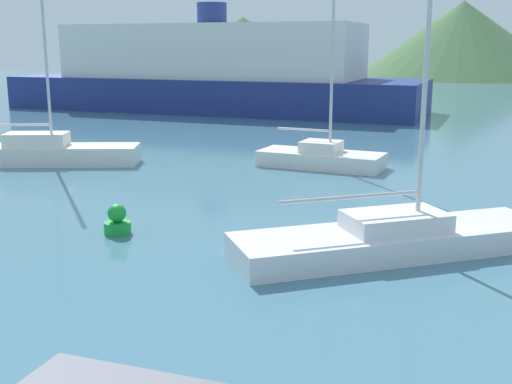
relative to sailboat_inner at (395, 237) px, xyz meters
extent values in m
cube|color=silver|center=(0.00, 0.00, -0.10)|extent=(8.24, 5.35, 0.61)
cube|color=silver|center=(0.00, 0.00, 0.42)|extent=(2.83, 2.36, 0.43)
cylinder|color=#BCBCC1|center=(0.55, 0.26, 3.76)|extent=(0.12, 0.12, 7.12)
cylinder|color=#BCBCC1|center=(-1.10, -0.52, 1.10)|extent=(3.35, 1.64, 0.10)
cube|color=white|center=(-14.27, 10.37, -0.01)|extent=(8.76, 3.16, 0.80)
cube|color=white|center=(-14.27, 10.37, 0.67)|extent=(2.74, 1.69, 0.56)
cylinder|color=#BCBCC1|center=(-13.64, 10.47, 5.75)|extent=(0.12, 0.12, 10.72)
cylinder|color=#BCBCC1|center=(-15.55, 10.18, 1.29)|extent=(3.83, 0.68, 0.10)
cube|color=white|center=(-2.16, 11.22, -0.08)|extent=(5.55, 3.46, 0.65)
cube|color=white|center=(-2.16, 11.22, 0.47)|extent=(1.90, 1.81, 0.46)
cylinder|color=#BCBCC1|center=(-1.79, 11.11, 4.52)|extent=(0.12, 0.12, 8.56)
cylinder|color=#BCBCC1|center=(-2.90, 11.45, 1.14)|extent=(2.26, 0.78, 0.10)
cube|color=navy|center=(-11.33, 34.44, 0.86)|extent=(33.67, 16.63, 2.53)
cube|color=silver|center=(-11.33, 34.44, 4.14)|extent=(23.90, 12.96, 4.03)
cylinder|color=navy|center=(-11.33, 34.44, 6.95)|extent=(2.27, 2.27, 1.60)
cylinder|color=green|center=(-7.34, 0.73, -0.24)|extent=(0.73, 0.73, 0.33)
sphere|color=green|center=(-7.34, 0.73, 0.17)|extent=(0.51, 0.51, 0.51)
cone|color=#4C6647|center=(-16.15, 82.46, 4.14)|extent=(29.85, 29.85, 9.09)
cone|color=#476B42|center=(17.17, 90.65, 5.45)|extent=(33.16, 33.16, 11.71)
camera|label=1|loc=(-1.44, -15.43, 4.62)|focal=45.00mm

